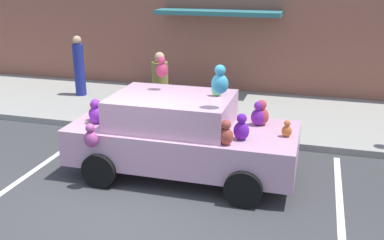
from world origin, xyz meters
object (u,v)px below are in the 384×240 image
at_px(teddy_bear_on_sidewalk, 153,105).
at_px(pedestrian_by_lamp, 79,67).
at_px(pedestrian_near_shopfront, 160,89).
at_px(plush_covered_car, 181,135).

bearing_deg(teddy_bear_on_sidewalk, pedestrian_by_lamp, 153.94).
bearing_deg(pedestrian_by_lamp, teddy_bear_on_sidewalk, -26.06).
bearing_deg(pedestrian_near_shopfront, teddy_bear_on_sidewalk, 165.41).
xyz_separation_m(plush_covered_car, teddy_bear_on_sidewalk, (-1.57, 2.68, -0.33)).
relative_size(plush_covered_car, pedestrian_near_shopfront, 2.48).
relative_size(plush_covered_car, teddy_bear_on_sidewalk, 5.88).
distance_m(teddy_bear_on_sidewalk, pedestrian_by_lamp, 3.16).
bearing_deg(plush_covered_car, teddy_bear_on_sidewalk, 120.43).
relative_size(pedestrian_near_shopfront, pedestrian_by_lamp, 0.96).
bearing_deg(teddy_bear_on_sidewalk, plush_covered_car, -59.57).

